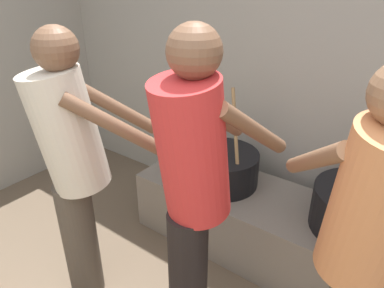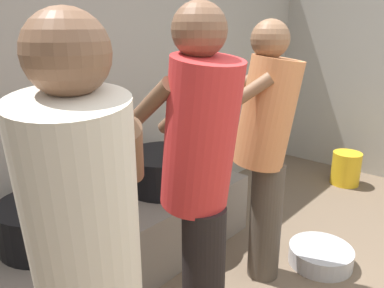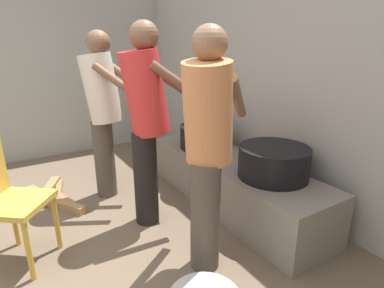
% 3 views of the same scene
% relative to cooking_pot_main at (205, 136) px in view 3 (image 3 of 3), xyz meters
% --- Properties ---
extents(block_enclosure_rear, '(5.66, 0.20, 2.14)m').
position_rel_cooking_pot_main_xyz_m(block_enclosure_rear, '(0.71, 0.52, 0.50)').
color(block_enclosure_rear, '#9E998E').
rests_on(block_enclosure_rear, ground_plane).
extents(hearth_ledge, '(2.05, 0.60, 0.45)m').
position_rel_cooking_pot_main_xyz_m(hearth_ledge, '(0.46, 0.00, -0.34)').
color(hearth_ledge, slate).
rests_on(hearth_ledge, ground_plane).
extents(cooking_pot_main, '(0.51, 0.51, 0.69)m').
position_rel_cooking_pot_main_xyz_m(cooking_pot_main, '(0.00, 0.00, 0.00)').
color(cooking_pot_main, black).
rests_on(cooking_pot_main, hearth_ledge).
extents(cooking_pot_secondary, '(0.57, 0.57, 0.25)m').
position_rel_cooking_pot_main_xyz_m(cooking_pot_secondary, '(0.92, 0.05, 0.01)').
color(cooking_pot_secondary, black).
rests_on(cooking_pot_secondary, hearth_ledge).
extents(cook_in_orange_shirt, '(0.67, 0.71, 1.60)m').
position_rel_cooking_pot_main_xyz_m(cook_in_orange_shirt, '(1.04, -0.68, 0.35)').
color(cook_in_orange_shirt, '#4C4238').
rests_on(cook_in_orange_shirt, ground_plane).
extents(cook_in_red_shirt, '(0.44, 0.73, 1.66)m').
position_rel_cooking_pot_main_xyz_m(cook_in_red_shirt, '(0.32, -0.78, 0.38)').
color(cook_in_red_shirt, black).
rests_on(cook_in_red_shirt, ground_plane).
extents(cook_in_cream_shirt, '(0.68, 0.71, 1.61)m').
position_rel_cooking_pot_main_xyz_m(cook_in_cream_shirt, '(-0.35, -0.93, 0.35)').
color(cook_in_cream_shirt, '#4C4238').
rests_on(cook_in_cream_shirt, ground_plane).
extents(chair_yellow, '(0.56, 0.56, 0.88)m').
position_rel_cooking_pot_main_xyz_m(chair_yellow, '(0.30, -1.83, -0.07)').
color(chair_yellow, gold).
rests_on(chair_yellow, ground_plane).
extents(firewood_pile, '(0.88, 0.46, 0.09)m').
position_rel_cooking_pot_main_xyz_m(firewood_pile, '(-0.54, -1.47, -0.53)').
color(firewood_pile, olive).
rests_on(firewood_pile, ground_plane).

